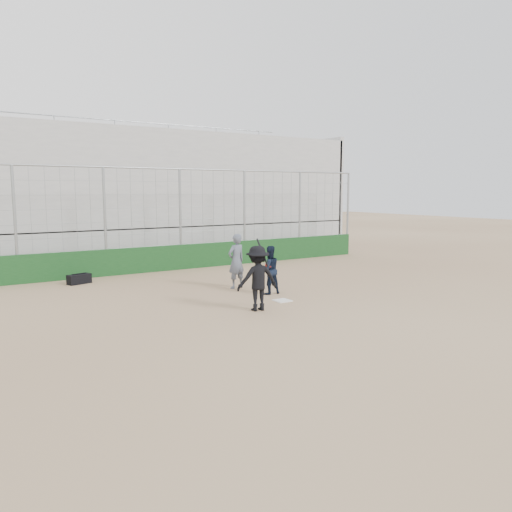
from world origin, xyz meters
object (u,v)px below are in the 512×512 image
batter_at_plate (257,278)px  catcher_crouched (269,278)px  equipment_bag (79,279)px  umpire (236,264)px

batter_at_plate → catcher_crouched: batter_at_plate is taller
batter_at_plate → equipment_bag: 7.16m
equipment_bag → catcher_crouched: bearing=-47.5°
catcher_crouched → umpire: bearing=104.7°
batter_at_plate → umpire: (1.06, 2.91, -0.06)m
batter_at_plate → umpire: 3.10m
umpire → equipment_bag: (-4.13, 3.53, -0.63)m
batter_at_plate → equipment_bag: bearing=115.5°
umpire → equipment_bag: bearing=-51.5°
catcher_crouched → umpire: size_ratio=0.64×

